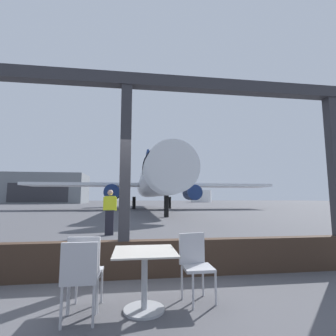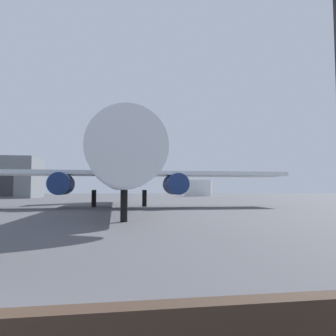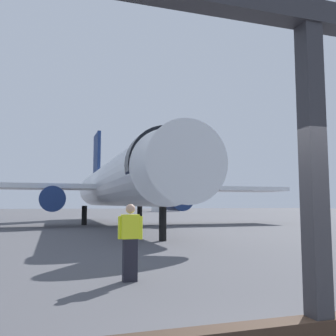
{
  "view_description": "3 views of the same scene",
  "coord_description": "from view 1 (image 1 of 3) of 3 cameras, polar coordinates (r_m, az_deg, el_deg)",
  "views": [
    {
      "loc": [
        0.17,
        -4.67,
        1.41
      ],
      "look_at": [
        2.85,
        14.86,
        3.83
      ],
      "focal_mm": 26.45,
      "sensor_mm": 36.0,
      "label": 1
    },
    {
      "loc": [
        2.12,
        -2.78,
        1.6
      ],
      "look_at": [
        4.73,
        13.17,
        2.69
      ],
      "focal_mm": 35.03,
      "sensor_mm": 36.0,
      "label": 2
    },
    {
      "loc": [
        -2.5,
        -3.08,
        1.73
      ],
      "look_at": [
        3.43,
        15.74,
        3.68
      ],
      "focal_mm": 39.53,
      "sensor_mm": 36.0,
      "label": 3
    }
  ],
  "objects": [
    {
      "name": "fuel_storage_tank",
      "position": [
        91.47,
        7.63,
        -6.48
      ],
      "size": [
        7.51,
        7.51,
        4.26
      ],
      "primitive_type": "cylinder",
      "color": "white",
      "rests_on": "ground"
    },
    {
      "name": "cafe_chair_aisle_left",
      "position": [
        3.77,
        6.28,
        -20.38
      ],
      "size": [
        0.46,
        0.46,
        0.9
      ],
      "color": "#B2B2B7",
      "rests_on": "ground"
    },
    {
      "name": "ground_crew_worker",
      "position": [
        10.05,
        -13.27,
        -9.71
      ],
      "size": [
        0.54,
        0.26,
        1.74
      ],
      "color": "black",
      "rests_on": "ground"
    },
    {
      "name": "cafe_chair_window_left",
      "position": [
        3.56,
        -18.59,
        -20.72
      ],
      "size": [
        0.41,
        0.41,
        0.93
      ],
      "color": "#B2B2B7",
      "rests_on": "ground"
    },
    {
      "name": "ground_plane",
      "position": [
        44.69,
        -8.14,
        -8.73
      ],
      "size": [
        220.0,
        220.0,
        0.0
      ],
      "primitive_type": "plane",
      "color": "#4C4C51"
    },
    {
      "name": "window_frame",
      "position": [
        4.67,
        -9.96,
        -7.74
      ],
      "size": [
        8.96,
        0.24,
        3.83
      ],
      "color": "#38281E",
      "rests_on": "ground"
    },
    {
      "name": "airplane",
      "position": [
        31.79,
        -3.43,
        -3.36
      ],
      "size": [
        31.55,
        33.51,
        10.25
      ],
      "color": "silver",
      "rests_on": "ground"
    },
    {
      "name": "distant_hangar",
      "position": [
        77.65,
        -26.21,
        -4.3
      ],
      "size": [
        21.21,
        12.23,
        8.19
      ],
      "color": "slate",
      "rests_on": "ground"
    },
    {
      "name": "cafe_chair_window_right",
      "position": [
        3.25,
        -19.56,
        -21.96
      ],
      "size": [
        0.4,
        0.4,
        0.92
      ],
      "color": "#B2B2B7",
      "rests_on": "ground"
    },
    {
      "name": "dining_table",
      "position": [
        3.47,
        -5.45,
        -23.35
      ],
      "size": [
        0.8,
        0.8,
        0.74
      ],
      "color": "#ADA89E",
      "rests_on": "ground"
    }
  ]
}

